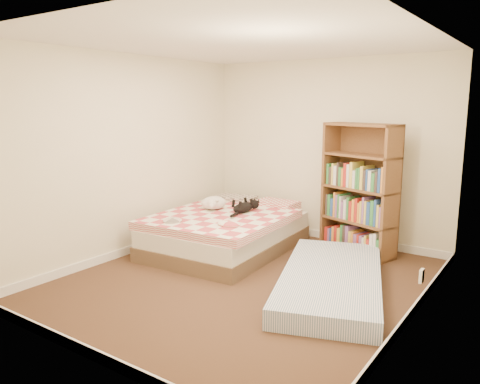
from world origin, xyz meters
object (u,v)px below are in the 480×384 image
Objects in this scene: black_cat at (245,207)px; bed at (228,230)px; white_dog at (214,203)px; floor_mattress at (331,280)px; bookshelf at (359,207)px.

bed is at bearing -129.63° from black_cat.
white_dog is at bearing 168.88° from bed.
white_dog is (-1.96, 0.55, 0.49)m from floor_mattress.
bookshelf reaches higher than white_dog.
bed is 0.38m from black_cat.
black_cat is 0.45m from white_dog.
black_cat is (-1.52, 0.65, 0.47)m from floor_mattress.
black_cat is at bearing -132.60° from bookshelf.
bed is 1.77m from floor_mattress.
bookshelf reaches higher than bed.
white_dog is (-0.44, -0.10, 0.02)m from black_cat.
white_dog reaches higher than floor_mattress.
black_cat is 1.58× the size of white_dog.
white_dog is at bearing -136.27° from bookshelf.
bed is 1.72m from bookshelf.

